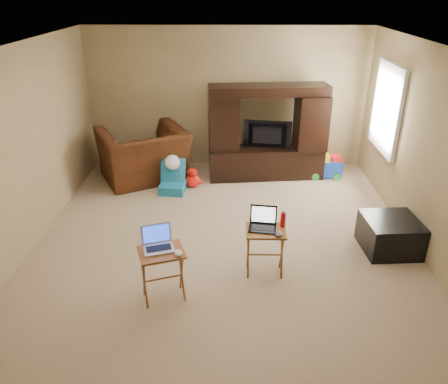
{
  "coord_description": "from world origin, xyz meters",
  "views": [
    {
      "loc": [
        0.09,
        -5.06,
        3.13
      ],
      "look_at": [
        0.0,
        -0.2,
        0.8
      ],
      "focal_mm": 35.0,
      "sensor_mm": 36.0,
      "label": 1
    }
  ],
  "objects_px": {
    "mouse_left": "(179,253)",
    "tray_table_left": "(163,275)",
    "mouse_right": "(278,234)",
    "entertainment_center": "(267,133)",
    "television": "(267,135)",
    "plush_toy": "(192,177)",
    "water_bottle": "(283,220)",
    "push_toy": "(325,165)",
    "tray_table_right": "(265,252)",
    "ottoman": "(390,235)",
    "laptop_left": "(158,240)",
    "recliner": "(144,155)",
    "laptop_right": "(263,220)",
    "child_rocker": "(172,177)"
  },
  "relations": [
    {
      "from": "laptop_left",
      "to": "laptop_right",
      "type": "distance_m",
      "value": 1.21
    },
    {
      "from": "tray_table_left",
      "to": "water_bottle",
      "type": "relative_size",
      "value": 3.34
    },
    {
      "from": "plush_toy",
      "to": "water_bottle",
      "type": "relative_size",
      "value": 1.96
    },
    {
      "from": "push_toy",
      "to": "television",
      "type": "bearing_deg",
      "value": -173.87
    },
    {
      "from": "entertainment_center",
      "to": "ottoman",
      "type": "bearing_deg",
      "value": -64.34
    },
    {
      "from": "mouse_right",
      "to": "tray_table_left",
      "type": "bearing_deg",
      "value": -163.83
    },
    {
      "from": "mouse_left",
      "to": "water_bottle",
      "type": "xyz_separation_m",
      "value": [
        1.13,
        0.63,
        0.05
      ]
    },
    {
      "from": "ottoman",
      "to": "tray_table_left",
      "type": "bearing_deg",
      "value": -159.61
    },
    {
      "from": "plush_toy",
      "to": "ottoman",
      "type": "bearing_deg",
      "value": -34.72
    },
    {
      "from": "television",
      "to": "push_toy",
      "type": "height_order",
      "value": "television"
    },
    {
      "from": "push_toy",
      "to": "tray_table_left",
      "type": "bearing_deg",
      "value": -122.61
    },
    {
      "from": "entertainment_center",
      "to": "mouse_left",
      "type": "bearing_deg",
      "value": -114.13
    },
    {
      "from": "mouse_left",
      "to": "tray_table_left",
      "type": "bearing_deg",
      "value": 159.78
    },
    {
      "from": "mouse_right",
      "to": "tray_table_right",
      "type": "bearing_deg",
      "value": 137.29
    },
    {
      "from": "television",
      "to": "laptop_left",
      "type": "bearing_deg",
      "value": 75.62
    },
    {
      "from": "television",
      "to": "mouse_right",
      "type": "relative_size",
      "value": 6.92
    },
    {
      "from": "entertainment_center",
      "to": "laptop_left",
      "type": "xyz_separation_m",
      "value": [
        -1.36,
        -3.35,
        -0.09
      ]
    },
    {
      "from": "child_rocker",
      "to": "tray_table_left",
      "type": "bearing_deg",
      "value": -79.63
    },
    {
      "from": "plush_toy",
      "to": "water_bottle",
      "type": "bearing_deg",
      "value": -61.8
    },
    {
      "from": "plush_toy",
      "to": "tray_table_left",
      "type": "height_order",
      "value": "tray_table_left"
    },
    {
      "from": "child_rocker",
      "to": "laptop_right",
      "type": "distance_m",
      "value": 2.6
    },
    {
      "from": "ottoman",
      "to": "laptop_left",
      "type": "bearing_deg",
      "value": -160.35
    },
    {
      "from": "recliner",
      "to": "tray_table_left",
      "type": "height_order",
      "value": "recliner"
    },
    {
      "from": "entertainment_center",
      "to": "plush_toy",
      "type": "distance_m",
      "value": 1.49
    },
    {
      "from": "entertainment_center",
      "to": "television",
      "type": "relative_size",
      "value": 2.41
    },
    {
      "from": "recliner",
      "to": "ottoman",
      "type": "bearing_deg",
      "value": 120.23
    },
    {
      "from": "television",
      "to": "plush_toy",
      "type": "bearing_deg",
      "value": 26.98
    },
    {
      "from": "recliner",
      "to": "ottoman",
      "type": "distance_m",
      "value": 4.2
    },
    {
      "from": "ottoman",
      "to": "child_rocker",
      "type": "bearing_deg",
      "value": 151.1
    },
    {
      "from": "child_rocker",
      "to": "tray_table_right",
      "type": "relative_size",
      "value": 0.91
    },
    {
      "from": "child_rocker",
      "to": "mouse_left",
      "type": "bearing_deg",
      "value": -75.88
    },
    {
      "from": "mouse_left",
      "to": "water_bottle",
      "type": "height_order",
      "value": "water_bottle"
    },
    {
      "from": "mouse_left",
      "to": "ottoman",
      "type": "bearing_deg",
      "value": 23.08
    },
    {
      "from": "entertainment_center",
      "to": "recliner",
      "type": "xyz_separation_m",
      "value": [
        -2.13,
        -0.15,
        -0.36
      ]
    },
    {
      "from": "tray_table_right",
      "to": "laptop_right",
      "type": "xyz_separation_m",
      "value": [
        -0.04,
        0.02,
        0.41
      ]
    },
    {
      "from": "laptop_left",
      "to": "mouse_left",
      "type": "bearing_deg",
      "value": -41.92
    },
    {
      "from": "entertainment_center",
      "to": "television",
      "type": "distance_m",
      "value": 0.06
    },
    {
      "from": "mouse_right",
      "to": "laptop_left",
      "type": "bearing_deg",
      "value": -165.43
    },
    {
      "from": "ottoman",
      "to": "mouse_right",
      "type": "relative_size",
      "value": 5.62
    },
    {
      "from": "recliner",
      "to": "television",
      "type": "bearing_deg",
      "value": 154.74
    },
    {
      "from": "tray_table_right",
      "to": "laptop_left",
      "type": "xyz_separation_m",
      "value": [
        -1.16,
        -0.45,
        0.43
      ]
    },
    {
      "from": "laptop_right",
      "to": "ottoman",
      "type": "bearing_deg",
      "value": 24.91
    },
    {
      "from": "tray_table_left",
      "to": "water_bottle",
      "type": "bearing_deg",
      "value": 4.27
    },
    {
      "from": "tray_table_left",
      "to": "mouse_left",
      "type": "height_order",
      "value": "mouse_left"
    },
    {
      "from": "entertainment_center",
      "to": "laptop_right",
      "type": "height_order",
      "value": "entertainment_center"
    },
    {
      "from": "tray_table_left",
      "to": "laptop_right",
      "type": "height_order",
      "value": "laptop_right"
    },
    {
      "from": "push_toy",
      "to": "tray_table_right",
      "type": "distance_m",
      "value": 3.18
    },
    {
      "from": "tray_table_left",
      "to": "laptop_left",
      "type": "relative_size",
      "value": 1.91
    },
    {
      "from": "tray_table_left",
      "to": "mouse_right",
      "type": "distance_m",
      "value": 1.34
    },
    {
      "from": "plush_toy",
      "to": "mouse_right",
      "type": "bearing_deg",
      "value": -64.95
    }
  ]
}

